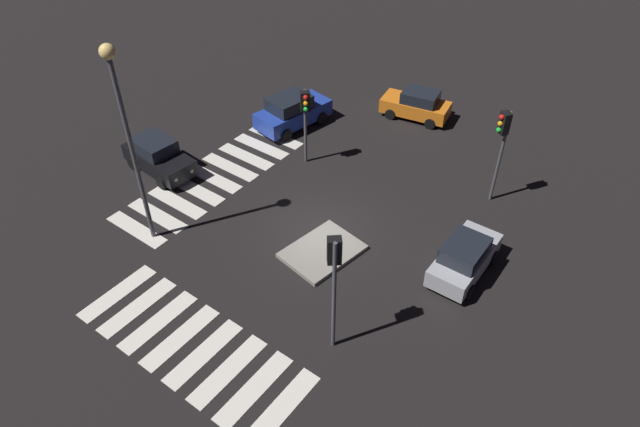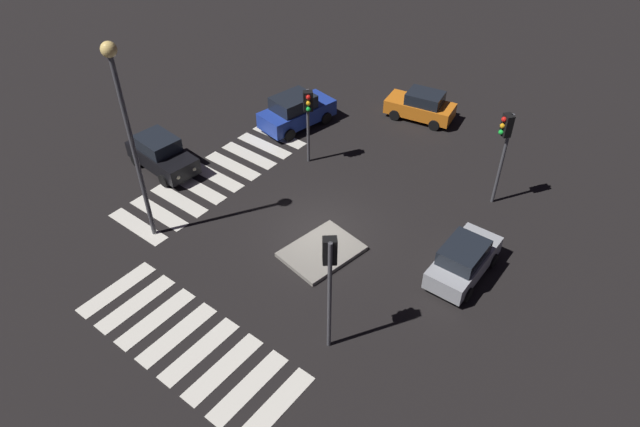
# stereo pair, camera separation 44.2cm
# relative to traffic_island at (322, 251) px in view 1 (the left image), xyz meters

# --- Properties ---
(ground_plane) EXTENTS (80.00, 80.00, 0.00)m
(ground_plane) POSITION_rel_traffic_island_xyz_m (-1.00, -0.87, -0.09)
(ground_plane) COLOR black
(traffic_island) EXTENTS (3.38, 2.75, 0.18)m
(traffic_island) POSITION_rel_traffic_island_xyz_m (0.00, 0.00, 0.00)
(traffic_island) COLOR gray
(traffic_island) RESTS_ON ground
(car_silver) EXTENTS (3.73, 1.80, 1.61)m
(car_silver) POSITION_rel_traffic_island_xyz_m (-2.42, 5.01, 0.70)
(car_silver) COLOR #9EA0A5
(car_silver) RESTS_ON ground
(car_black) EXTENTS (2.09, 3.98, 1.68)m
(car_black) POSITION_rel_traffic_island_xyz_m (0.05, -9.73, 0.74)
(car_black) COLOR black
(car_black) RESTS_ON ground
(car_orange) EXTENTS (2.23, 3.87, 1.61)m
(car_orange) POSITION_rel_traffic_island_xyz_m (-11.76, -2.36, 0.70)
(car_orange) COLOR orange
(car_orange) RESTS_ON ground
(car_blue) EXTENTS (4.37, 2.52, 1.82)m
(car_blue) POSITION_rel_traffic_island_xyz_m (-6.99, -7.20, 0.80)
(car_blue) COLOR #1E389E
(car_blue) RESTS_ON ground
(traffic_light_north) EXTENTS (0.53, 0.54, 4.79)m
(traffic_light_north) POSITION_rel_traffic_island_xyz_m (3.34, 2.92, 3.53)
(traffic_light_north) COLOR #47474C
(traffic_light_north) RESTS_ON ground
(traffic_light_west) EXTENTS (0.53, 0.54, 4.50)m
(traffic_light_west) POSITION_rel_traffic_island_xyz_m (-7.32, 3.90, 3.32)
(traffic_light_west) COLOR #47474C
(traffic_light_west) RESTS_ON ground
(traffic_light_south) EXTENTS (0.54, 0.54, 3.90)m
(traffic_light_south) POSITION_rel_traffic_island_xyz_m (-4.69, -4.48, 2.87)
(traffic_light_south) COLOR #47474C
(traffic_light_south) RESTS_ON ground
(street_lamp) EXTENTS (0.56, 0.56, 8.48)m
(street_lamp) POSITION_rel_traffic_island_xyz_m (3.44, -6.31, 5.61)
(street_lamp) COLOR #47474C
(street_lamp) RESTS_ON ground
(crosswalk_near) EXTENTS (9.90, 3.20, 0.02)m
(crosswalk_near) POSITION_rel_traffic_island_xyz_m (-1.00, -7.23, -0.08)
(crosswalk_near) COLOR silver
(crosswalk_near) RESTS_ON ground
(crosswalk_side) EXTENTS (3.20, 8.75, 0.02)m
(crosswalk_side) POSITION_rel_traffic_island_xyz_m (6.40, -0.87, -0.08)
(crosswalk_side) COLOR silver
(crosswalk_side) RESTS_ON ground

